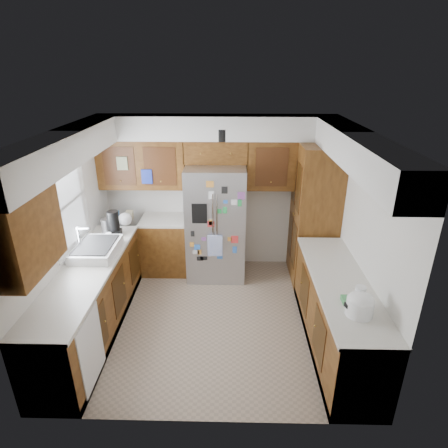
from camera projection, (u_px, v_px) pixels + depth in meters
The scene contains 12 objects.
floor at pixel (213, 318), 5.08m from camera, with size 3.60×3.60×0.00m, color gray.
room_shell at pixel (204, 181), 4.70m from camera, with size 3.64×3.24×2.52m.
left_counter_run at pixel (110, 289), 4.97m from camera, with size 1.36×3.20×0.92m.
right_counter_run at pixel (336, 316), 4.45m from camera, with size 0.63×2.25×0.92m.
pantry at pixel (314, 214), 5.68m from camera, with size 0.60×0.90×2.15m, color #45250D.
fridge at pixel (216, 223), 5.84m from camera, with size 0.90×0.79×1.80m.
bridge_cabinet at pixel (216, 151), 5.62m from camera, with size 0.96×0.34×0.35m, color #45250D.
fridge_top_items at pixel (213, 132), 5.46m from camera, with size 0.65×0.32×0.25m.
sink_assembly at pixel (96, 249), 4.82m from camera, with size 0.52×0.70×0.37m.
left_counter_clutter at pixel (117, 222), 5.48m from camera, with size 0.38×0.86×0.38m.
rice_cooker at pixel (360, 304), 3.62m from camera, with size 0.28×0.26×0.23m.
paper_towel at pixel (359, 297), 3.73m from camera, with size 0.11×0.11×0.24m, color white.
Camera 1 is at (0.25, -4.16, 3.18)m, focal length 30.00 mm.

